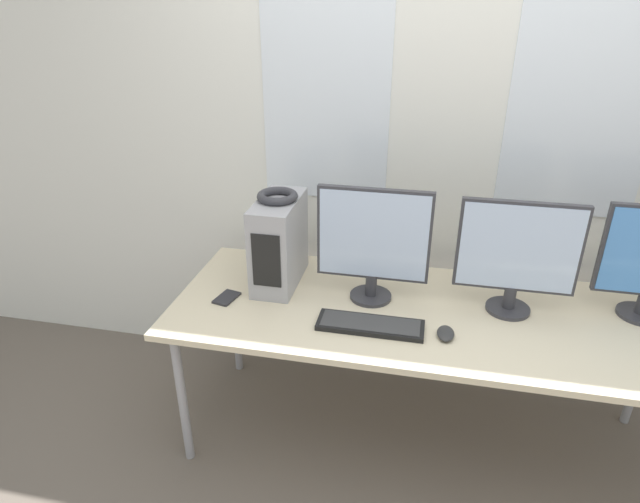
{
  "coord_description": "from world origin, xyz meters",
  "views": [
    {
      "loc": [
        -0.05,
        -1.55,
        1.91
      ],
      "look_at": [
        -0.47,
        0.41,
        0.94
      ],
      "focal_mm": 30.0,
      "sensor_mm": 36.0,
      "label": 1
    }
  ],
  "objects": [
    {
      "name": "mouse",
      "position": [
        0.07,
        0.24,
        0.72
      ],
      "size": [
        0.07,
        0.11,
        0.03
      ],
      "color": "#2D2D2D",
      "rests_on": "desk"
    },
    {
      "name": "cell_phone",
      "position": [
        -0.87,
        0.33,
        0.72
      ],
      "size": [
        0.1,
        0.13,
        0.01
      ],
      "rotation": [
        0.0,
        0.0,
        -0.21
      ],
      "color": "#232328",
      "rests_on": "desk"
    },
    {
      "name": "monitor_right_near",
      "position": [
        0.32,
        0.49,
        0.97
      ],
      "size": [
        0.48,
        0.18,
        0.49
      ],
      "color": "#333338",
      "rests_on": "desk"
    },
    {
      "name": "pc_tower",
      "position": [
        -0.68,
        0.53,
        0.91
      ],
      "size": [
        0.18,
        0.39,
        0.4
      ],
      "color": "#9E9EA3",
      "rests_on": "desk"
    },
    {
      "name": "keyboard",
      "position": [
        -0.23,
        0.24,
        0.72
      ],
      "size": [
        0.43,
        0.14,
        0.02
      ],
      "color": "black",
      "rests_on": "desk"
    },
    {
      "name": "headphones",
      "position": [
        -0.68,
        0.53,
        1.13
      ],
      "size": [
        0.18,
        0.18,
        0.04
      ],
      "color": "#333338",
      "rests_on": "pc_tower"
    },
    {
      "name": "monitor_main",
      "position": [
        -0.25,
        0.47,
        0.98
      ],
      "size": [
        0.47,
        0.18,
        0.5
      ],
      "color": "#333338",
      "rests_on": "desk"
    },
    {
      "name": "desk",
      "position": [
        0.0,
        0.41,
        0.67
      ],
      "size": [
        2.17,
        0.82,
        0.71
      ],
      "color": "beige",
      "rests_on": "ground_plane"
    },
    {
      "name": "wall_back",
      "position": [
        0.0,
        0.95,
        1.35
      ],
      "size": [
        8.0,
        0.07,
        2.7
      ],
      "color": "silver",
      "rests_on": "ground_plane"
    }
  ]
}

